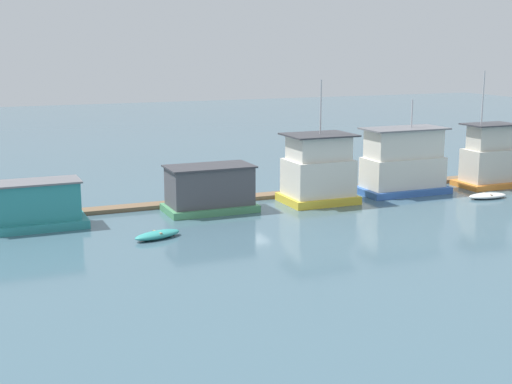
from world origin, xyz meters
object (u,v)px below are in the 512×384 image
houseboat_blue (403,163)px  mooring_post_near_left (51,208)px  houseboat_yellow (318,171)px  dinghy_white (488,196)px  houseboat_green (210,189)px  mooring_post_centre (326,185)px  dinghy_teal (157,235)px  houseboat_teal (32,206)px  houseboat_orange (488,160)px

houseboat_blue → mooring_post_near_left: size_ratio=4.41×
houseboat_blue → mooring_post_near_left: houseboat_blue is taller
houseboat_yellow → dinghy_white: size_ratio=2.79×
houseboat_green → dinghy_white: (21.69, -4.31, -1.42)m
houseboat_blue → mooring_post_centre: (-6.17, 1.56, -1.59)m
dinghy_teal → dinghy_white: (27.19, 1.56, -0.04)m
houseboat_teal → houseboat_green: bearing=0.4°
dinghy_teal → mooring_post_near_left: size_ratio=1.95×
houseboat_green → houseboat_yellow: size_ratio=0.70×
houseboat_teal → houseboat_blue: (29.11, 0.27, 0.98)m
houseboat_teal → dinghy_white: houseboat_teal is taller
mooring_post_near_left → houseboat_green: bearing=-9.0°
mooring_post_near_left → mooring_post_centre: same height
houseboat_teal → houseboat_blue: houseboat_blue is taller
dinghy_teal → dinghy_white: size_ratio=1.00×
houseboat_orange → mooring_post_near_left: (-35.99, 2.06, -1.44)m
dinghy_white → dinghy_teal: bearing=-176.7°
dinghy_teal → dinghy_white: bearing=3.3°
houseboat_green → dinghy_teal: bearing=-133.2°
houseboat_teal → dinghy_teal: 9.08m
houseboat_teal → mooring_post_centre: houseboat_teal is taller
houseboat_blue → mooring_post_centre: bearing=165.8°
dinghy_white → mooring_post_centre: mooring_post_centre is taller
dinghy_teal → houseboat_green: bearing=46.8°
houseboat_orange → dinghy_white: houseboat_orange is taller
dinghy_teal → houseboat_blue: bearing=15.2°
houseboat_orange → dinghy_white: 5.57m
houseboat_teal → mooring_post_centre: size_ratio=4.02×
houseboat_teal → houseboat_orange: (37.37, -0.24, 0.84)m
mooring_post_near_left → dinghy_white: bearing=-10.5°
mooring_post_near_left → houseboat_orange: bearing=-3.3°
houseboat_orange → houseboat_blue: bearing=176.5°
mooring_post_near_left → mooring_post_centre: 21.55m
houseboat_green → houseboat_yellow: 8.71m
houseboat_teal → dinghy_white: 34.37m
houseboat_teal → houseboat_yellow: bearing=-0.8°
houseboat_green → dinghy_teal: 8.16m
houseboat_yellow → mooring_post_near_left: houseboat_yellow is taller
houseboat_green → mooring_post_centre: (10.53, 1.74, -0.76)m
houseboat_yellow → dinghy_white: bearing=-16.8°
houseboat_blue → dinghy_white: houseboat_blue is taller
houseboat_blue → mooring_post_near_left: (-27.73, 1.56, -1.59)m
houseboat_teal → dinghy_teal: bearing=-39.9°
houseboat_teal → houseboat_orange: size_ratio=0.71×
houseboat_yellow → houseboat_green: bearing=177.5°
houseboat_blue → mooring_post_near_left: 27.82m
dinghy_white → mooring_post_near_left: 33.26m
mooring_post_near_left → mooring_post_centre: bearing=0.0°
houseboat_teal → mooring_post_near_left: 2.37m
dinghy_teal → dinghy_white: dinghy_teal is taller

